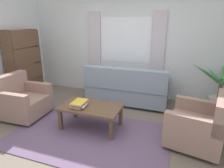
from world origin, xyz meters
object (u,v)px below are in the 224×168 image
at_px(couch, 127,89).
at_px(potted_plant, 220,91).
at_px(coffee_table, 91,109).
at_px(bookshelf, 26,68).
at_px(armchair_left, 22,100).
at_px(armchair_right, 200,125).
at_px(book_stack_on_table, 79,104).

distance_m(couch, potted_plant, 2.00).
distance_m(coffee_table, bookshelf, 2.48).
distance_m(potted_plant, bookshelf, 4.62).
distance_m(armchair_left, armchair_right, 3.39).
bearing_deg(armchair_right, book_stack_on_table, -73.84).
xyz_separation_m(coffee_table, bookshelf, (-2.26, 0.94, 0.39)).
height_order(book_stack_on_table, potted_plant, potted_plant).
height_order(armchair_left, coffee_table, armchair_left).
bearing_deg(couch, armchair_right, 140.83).
xyz_separation_m(couch, coffee_table, (-0.32, -1.33, 0.01)).
bearing_deg(potted_plant, armchair_left, -158.14).
distance_m(book_stack_on_table, bookshelf, 2.34).
bearing_deg(book_stack_on_table, potted_plant, 32.66).
distance_m(couch, coffee_table, 1.36).
relative_size(couch, armchair_left, 2.16).
bearing_deg(armchair_right, armchair_left, -76.69).
distance_m(armchair_right, book_stack_on_table, 2.03).
distance_m(couch, armchair_right, 1.97).
xyz_separation_m(potted_plant, bookshelf, (-4.57, -0.57, 0.29)).
xyz_separation_m(armchair_left, bookshelf, (-0.72, 0.98, 0.42)).
relative_size(coffee_table, potted_plant, 0.90).
distance_m(armchair_left, coffee_table, 1.55).
height_order(armchair_left, book_stack_on_table, armchair_left).
xyz_separation_m(armchair_right, book_stack_on_table, (-2.02, -0.18, 0.14)).
xyz_separation_m(couch, book_stack_on_table, (-0.50, -1.42, 0.13)).
bearing_deg(bookshelf, couch, 98.62).
relative_size(armchair_right, bookshelf, 0.57).
height_order(armchair_right, book_stack_on_table, armchair_right).
relative_size(couch, coffee_table, 1.73).
bearing_deg(armchair_left, armchair_right, -89.42).
bearing_deg(armchair_left, coffee_table, -90.02).
relative_size(armchair_left, coffee_table, 0.80).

